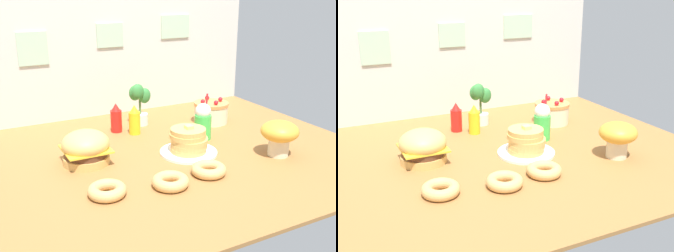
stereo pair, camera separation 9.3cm
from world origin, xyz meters
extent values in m
cube|color=#9E6B38|center=(0.00, 0.00, -0.01)|extent=(2.43, 1.94, 0.02)
cube|color=beige|center=(0.00, 0.97, 0.53)|extent=(2.43, 0.03, 1.06)
cube|color=#B2D1B2|center=(-0.57, 0.95, 0.56)|extent=(0.21, 0.01, 0.24)
cube|color=#B2D1B2|center=(0.01, 0.95, 0.62)|extent=(0.21, 0.01, 0.18)
cube|color=#B2D1B2|center=(0.57, 0.95, 0.66)|extent=(0.26, 0.01, 0.19)
cylinder|color=#DBA859|center=(-0.48, 0.09, 0.02)|extent=(0.27, 0.27, 0.05)
cylinder|color=#59331E|center=(-0.48, 0.09, 0.06)|extent=(0.25, 0.25, 0.04)
cube|color=yellow|center=(-0.48, 0.09, 0.09)|extent=(0.26, 0.26, 0.01)
ellipsoid|color=#E5B260|center=(-0.48, 0.09, 0.12)|extent=(0.27, 0.27, 0.16)
cylinder|color=white|center=(0.12, -0.06, 0.01)|extent=(0.35, 0.35, 0.02)
cylinder|color=#E0AD5B|center=(0.11, -0.06, 0.03)|extent=(0.22, 0.22, 0.03)
cylinder|color=#E0AD5B|center=(0.12, -0.06, 0.06)|extent=(0.22, 0.22, 0.03)
cylinder|color=#E0AD5B|center=(0.12, -0.06, 0.09)|extent=(0.22, 0.22, 0.03)
cylinder|color=#E0AD5B|center=(0.11, -0.06, 0.12)|extent=(0.22, 0.22, 0.03)
cylinder|color=#E0AD5B|center=(0.11, -0.06, 0.15)|extent=(0.22, 0.22, 0.03)
cube|color=#F7E072|center=(0.12, -0.06, 0.17)|extent=(0.05, 0.05, 0.02)
cylinder|color=beige|center=(0.58, 0.39, 0.07)|extent=(0.25, 0.25, 0.13)
cylinder|color=#EA8C4C|center=(0.58, 0.39, 0.15)|extent=(0.26, 0.26, 0.02)
sphere|color=red|center=(0.65, 0.38, 0.17)|extent=(0.03, 0.03, 0.03)
sphere|color=red|center=(0.59, 0.47, 0.17)|extent=(0.03, 0.03, 0.03)
sphere|color=red|center=(0.51, 0.39, 0.17)|extent=(0.03, 0.03, 0.03)
sphere|color=red|center=(0.57, 0.32, 0.17)|extent=(0.03, 0.03, 0.03)
cylinder|color=red|center=(-0.13, 0.53, 0.08)|extent=(0.08, 0.08, 0.16)
cone|color=red|center=(-0.13, 0.53, 0.18)|extent=(0.06, 0.06, 0.05)
cylinder|color=yellow|center=(-0.03, 0.42, 0.08)|extent=(0.08, 0.08, 0.16)
cone|color=yellow|center=(-0.03, 0.42, 0.18)|extent=(0.06, 0.06, 0.05)
cylinder|color=green|center=(0.33, 0.12, 0.08)|extent=(0.11, 0.11, 0.17)
sphere|color=white|center=(0.33, 0.12, 0.19)|extent=(0.10, 0.10, 0.10)
cylinder|color=red|center=(0.36, 0.12, 0.23)|extent=(0.01, 0.03, 0.17)
torus|color=tan|center=(-0.51, -0.34, 0.03)|extent=(0.19, 0.19, 0.06)
torus|color=#D89ED8|center=(-0.51, -0.34, 0.03)|extent=(0.18, 0.18, 0.05)
torus|color=tan|center=(-0.19, -0.40, 0.03)|extent=(0.19, 0.19, 0.06)
torus|color=#8CCC8C|center=(-0.19, -0.40, 0.03)|extent=(0.18, 0.18, 0.05)
torus|color=tan|center=(0.06, -0.37, 0.03)|extent=(0.19, 0.19, 0.06)
torus|color=pink|center=(0.06, -0.37, 0.03)|extent=(0.18, 0.18, 0.05)
cylinder|color=white|center=(0.09, 0.59, 0.04)|extent=(0.11, 0.11, 0.08)
cylinder|color=#4C7238|center=(0.09, 0.59, 0.16)|extent=(0.02, 0.02, 0.15)
ellipsoid|color=#38843D|center=(0.12, 0.59, 0.22)|extent=(0.09, 0.06, 0.11)
ellipsoid|color=#38843D|center=(0.06, 0.62, 0.24)|extent=(0.09, 0.06, 0.11)
ellipsoid|color=#38843D|center=(0.06, 0.57, 0.26)|extent=(0.09, 0.06, 0.11)
cylinder|color=beige|center=(0.58, -0.34, 0.05)|extent=(0.12, 0.12, 0.10)
ellipsoid|color=gold|center=(0.58, -0.34, 0.16)|extent=(0.23, 0.23, 0.13)
camera|label=1|loc=(-1.10, -2.08, 0.97)|focal=44.11mm
camera|label=2|loc=(-1.01, -2.12, 0.97)|focal=44.11mm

